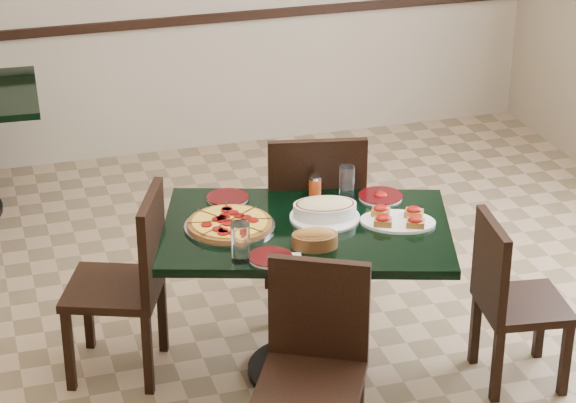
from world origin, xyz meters
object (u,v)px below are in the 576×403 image
object	(u,v)px
main_table	(306,263)
chair_near	(314,358)
chair_far	(314,214)
chair_right	(509,294)
lasagna_casserole	(325,209)
chair_left	(131,275)
bread_basket	(315,239)
bruschetta_platter	(398,218)
pepperoni_pizza	(230,224)

from	to	relation	value
main_table	chair_near	xyz separation A→B (m)	(-0.16, -0.61, -0.09)
chair_far	chair_right	world-z (taller)	chair_far
chair_far	lasagna_casserole	size ratio (longest dim) A/B	3.18
lasagna_casserole	chair_left	bearing A→B (deg)	177.44
bread_basket	chair_left	bearing A→B (deg)	158.65
lasagna_casserole	chair_far	bearing A→B (deg)	88.15
chair_far	bruschetta_platter	xyz separation A→B (m)	(0.19, -0.58, 0.21)
main_table	chair_left	size ratio (longest dim) A/B	1.61
chair_near	chair_right	bearing A→B (deg)	44.09
chair_far	bruschetta_platter	world-z (taller)	chair_far
chair_right	pepperoni_pizza	bearing A→B (deg)	78.87
chair_near	pepperoni_pizza	world-z (taller)	chair_near
main_table	pepperoni_pizza	xyz separation A→B (m)	(-0.32, 0.09, 0.20)
chair_far	lasagna_casserole	distance (m)	0.51
chair_right	bread_basket	world-z (taller)	bread_basket
chair_far	lasagna_casserole	xyz separation A→B (m)	(-0.10, -0.44, 0.24)
chair_right	bruschetta_platter	size ratio (longest dim) A/B	2.02
chair_near	bread_basket	bearing A→B (deg)	99.61
chair_right	bruschetta_platter	xyz separation A→B (m)	(-0.45, 0.23, 0.33)
pepperoni_pizza	lasagna_casserole	size ratio (longest dim) A/B	1.28
main_table	bruschetta_platter	distance (m)	0.45
pepperoni_pizza	bread_basket	distance (m)	0.41
chair_left	lasagna_casserole	bearing A→B (deg)	98.50
chair_far	chair_near	world-z (taller)	chair_far
lasagna_casserole	main_table	bearing A→B (deg)	-141.99
lasagna_casserole	bruschetta_platter	world-z (taller)	lasagna_casserole
lasagna_casserole	chair_right	bearing A→B (deg)	-16.03
chair_far	lasagna_casserole	world-z (taller)	chair_far
lasagna_casserole	bread_basket	distance (m)	0.28
chair_left	bread_basket	distance (m)	0.89
bread_basket	bruschetta_platter	xyz separation A→B (m)	(0.42, 0.11, -0.02)
chair_near	chair_left	size ratio (longest dim) A/B	0.97
pepperoni_pizza	bruschetta_platter	bearing A→B (deg)	-13.65
chair_right	pepperoni_pizza	world-z (taller)	chair_right
chair_right	lasagna_casserole	world-z (taller)	lasagna_casserole
chair_right	bread_basket	xyz separation A→B (m)	(-0.87, 0.12, 0.35)
main_table	chair_far	size ratio (longest dim) A/B	1.45
chair_right	bruschetta_platter	world-z (taller)	bruschetta_platter
pepperoni_pizza	chair_near	bearing A→B (deg)	-77.04
chair_right	main_table	bearing A→B (deg)	77.47
chair_left	lasagna_casserole	size ratio (longest dim) A/B	2.86
bread_basket	bruschetta_platter	distance (m)	0.43
chair_near	bruschetta_platter	world-z (taller)	chair_near
chair_left	chair_right	bearing A→B (deg)	91.93
lasagna_casserole	bruschetta_platter	distance (m)	0.32
chair_right	chair_left	distance (m)	1.68
chair_far	chair_near	xyz separation A→B (m)	(-0.36, -1.10, -0.08)
pepperoni_pizza	chair_right	bearing A→B (deg)	-19.11
main_table	pepperoni_pizza	world-z (taller)	pepperoni_pizza
chair_left	bread_basket	xyz separation A→B (m)	(0.72, -0.44, 0.29)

